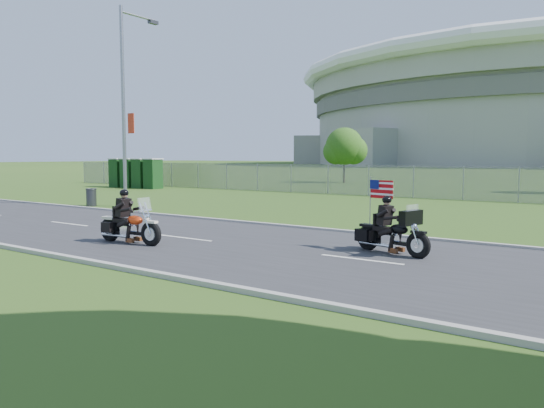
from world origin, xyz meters
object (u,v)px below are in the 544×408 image
Objects in this scene: porta_toilet_b at (141,174)px; porta_toilet_c at (129,173)px; porta_toilet_d at (118,173)px; porta_toilet_a at (153,174)px; motorcycle_follow at (392,235)px; motorcycle_lead at (129,227)px; streetlight at (127,95)px; trash_can at (91,198)px.

porta_toilet_b is 1.40m from porta_toilet_c.
porta_toilet_d is (-1.40, 0.00, 0.00)m from porta_toilet_c.
motorcycle_follow is at bearing -30.98° from porta_toilet_a.
streetlight is at bearing 136.19° from motorcycle_lead.
porta_toilet_d is at bearing 180.00° from porta_toilet_a.
motorcycle_lead is (22.14, -18.62, -0.64)m from porta_toilet_c.
motorcycle_follow is (29.09, -15.78, -0.62)m from porta_toilet_c.
streetlight reaches higher than porta_toilet_c.
trash_can is (8.38, -11.87, -0.71)m from porta_toilet_a.
motorcycle_lead is at bearing -40.05° from porta_toilet_c.
porta_toilet_c is 16.32m from trash_can.
motorcycle_follow is 18.33m from trash_can.
streetlight is 4.35× the size of porta_toilet_b.
porta_toilet_a is at bearing 132.91° from streetlight.
porta_toilet_b is 0.95× the size of motorcycle_lead.
motorcycle_lead is 2.73× the size of trash_can.
porta_toilet_d is 17.31m from trash_can.
streetlight reaches higher than porta_toilet_d.
porta_toilet_d reaches higher than motorcycle_follow.
motorcycle_follow is (26.29, -15.78, -0.62)m from porta_toilet_a.
motorcycle_lead is (19.34, -18.62, -0.64)m from porta_toilet_a.
porta_toilet_b is at bearing 0.00° from porta_toilet_d.
porta_toilet_d is 30.02m from motorcycle_lead.
porta_toilet_a reaches higher than trash_can.
porta_toilet_a is 1.00× the size of porta_toilet_d.
porta_toilet_b is 1.02× the size of motorcycle_follow.
motorcycle_follow is (16.27, -5.00, -5.11)m from streetlight.
porta_toilet_a is at bearing 163.63° from motorcycle_follow.
porta_toilet_b is 27.88m from motorcycle_lead.
porta_toilet_d is at bearing 167.24° from motorcycle_follow.
porta_toilet_b is 1.00× the size of porta_toilet_d.
porta_toilet_a is at bearing 0.00° from porta_toilet_c.
trash_can is at bearing -146.42° from streetlight.
streetlight is 15.39m from porta_toilet_a.
porta_toilet_a is 26.85m from motorcycle_lead.
porta_toilet_a and porta_toilet_c have the same top height.
streetlight is 11.31× the size of trash_can.
porta_toilet_d is 2.60× the size of trash_can.
porta_toilet_a is at bearing 0.00° from porta_toilet_d.
motorcycle_follow is at bearing 18.42° from motorcycle_lead.
porta_toilet_b reaches higher than motorcycle_follow.
porta_toilet_d is at bearing 142.83° from streetlight.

